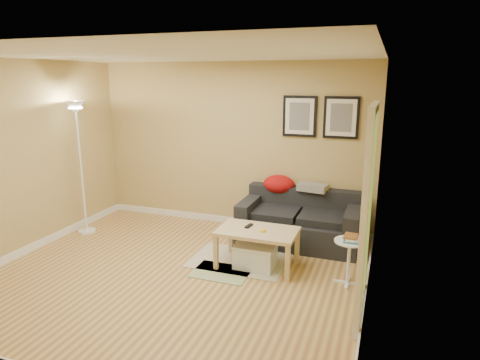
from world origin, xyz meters
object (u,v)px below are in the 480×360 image
Objects in this scene: storage_bin at (255,256)px; book_stack at (351,238)px; sofa at (299,218)px; coffee_table at (257,248)px; floor_lamp at (81,172)px; side_table at (348,262)px.

storage_bin is 1.24m from book_stack.
coffee_table is at bearing -109.52° from sofa.
sofa is 3.29× the size of storage_bin.
floor_lamp is at bearing 173.87° from storage_bin.
sofa is 1.34m from book_stack.
coffee_table is 0.49× the size of floor_lamp.
sofa reaches higher than storage_bin.
side_table is at bearing 152.33° from book_stack.
sofa reaches higher than coffee_table.
storage_bin is at bearing 167.89° from book_stack.
coffee_table is at bearing 175.42° from side_table.
coffee_table is at bearing 165.57° from book_stack.
side_table is (1.14, -0.09, 0.02)m from coffee_table.
floor_lamp is (-4.02, 0.35, 0.69)m from side_table.
coffee_table is 1.83× the size of side_table.
coffee_table is 2.98m from floor_lamp.
book_stack is at bearing -52.14° from sofa.
sofa is 3.34m from floor_lamp.
side_table is at bearing -52.49° from sofa.
storage_bin is 1.16m from side_table.
coffee_table is 0.10m from storage_bin.
floor_lamp is (-3.22, -0.69, 0.59)m from sofa.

